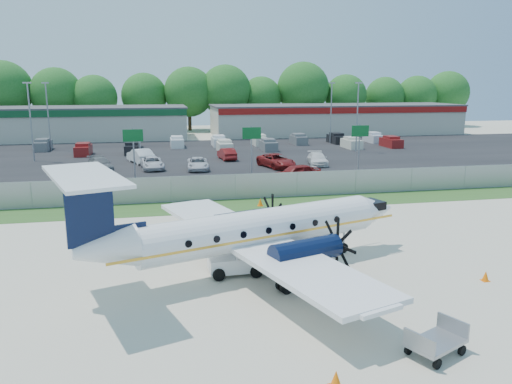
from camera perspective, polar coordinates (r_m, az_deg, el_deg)
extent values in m
plane|color=beige|center=(26.11, 2.64, -7.71)|extent=(170.00, 170.00, 0.00)
cube|color=#2D561E|center=(37.36, -1.83, -1.51)|extent=(170.00, 4.00, 0.02)
cube|color=black|center=(44.11, -3.36, 0.63)|extent=(170.00, 8.00, 0.02)
cube|color=black|center=(64.68, -6.01, 4.32)|extent=(170.00, 32.00, 0.02)
cube|color=gray|center=(39.07, -2.33, 0.59)|extent=(120.00, 0.02, 1.90)
cube|color=gray|center=(38.88, -2.34, 2.00)|extent=(120.00, 0.06, 0.06)
cube|color=gray|center=(39.27, -2.32, -0.77)|extent=(120.00, 0.06, 0.06)
cube|color=beige|center=(87.87, -23.41, 7.12)|extent=(46.00, 12.00, 5.00)
cube|color=#474749|center=(87.72, -23.56, 8.82)|extent=(46.40, 12.40, 0.24)
cube|color=#0F4723|center=(81.80, -24.39, 8.13)|extent=(46.00, 0.20, 1.00)
cube|color=beige|center=(91.79, 9.09, 8.14)|extent=(44.00, 12.00, 5.00)
cube|color=#474749|center=(91.64, 9.15, 9.78)|extent=(44.40, 12.40, 0.24)
cube|color=maroon|center=(85.99, 10.57, 9.16)|extent=(44.00, 0.20, 1.00)
cylinder|color=gray|center=(47.26, -13.77, 4.14)|extent=(0.14, 0.14, 5.00)
cube|color=#0C5923|center=(46.90, -13.89, 6.29)|extent=(1.80, 0.08, 1.10)
cylinder|color=gray|center=(48.07, -0.52, 4.62)|extent=(0.14, 0.14, 5.00)
cube|color=#0C5923|center=(47.72, -0.49, 6.74)|extent=(1.80, 0.08, 1.10)
cylinder|color=gray|center=(51.29, 11.68, 4.86)|extent=(0.14, 0.14, 5.00)
cube|color=#0C5923|center=(50.96, 11.83, 6.84)|extent=(1.80, 0.08, 1.10)
cylinder|color=gray|center=(63.49, -24.34, 7.23)|extent=(0.18, 0.18, 9.00)
cube|color=gray|center=(63.33, -24.71, 11.28)|extent=(0.90, 0.35, 0.18)
cylinder|color=gray|center=(67.18, 11.49, 8.29)|extent=(0.18, 0.18, 9.00)
cube|color=gray|center=(67.04, 11.66, 12.13)|extent=(0.90, 0.35, 0.18)
cylinder|color=gray|center=(73.26, -22.65, 7.91)|extent=(0.18, 0.18, 9.00)
cube|color=gray|center=(73.12, -22.95, 11.42)|extent=(0.90, 0.35, 0.18)
cylinder|color=gray|center=(76.48, 8.57, 8.86)|extent=(0.18, 0.18, 9.00)
cube|color=gray|center=(76.35, 8.68, 12.23)|extent=(0.90, 0.35, 0.18)
cylinder|color=white|center=(24.04, 0.63, -4.17)|extent=(12.25, 5.59, 1.87)
cone|color=white|center=(28.24, 13.41, -2.01)|extent=(2.63, 2.44, 1.87)
cone|color=white|center=(21.40, -16.90, -6.27)|extent=(3.01, 2.57, 1.87)
cube|color=black|center=(28.02, 13.15, -1.38)|extent=(1.24, 1.49, 0.44)
cube|color=white|center=(23.96, -0.39, -5.57)|extent=(8.35, 17.41, 0.22)
cylinder|color=black|center=(22.18, 5.69, -6.73)|extent=(3.51, 2.06, 1.08)
cylinder|color=black|center=(26.81, -1.34, -3.30)|extent=(3.51, 2.06, 1.08)
cube|color=black|center=(20.85, -18.50, -2.08)|extent=(1.83, 0.75, 2.85)
cube|color=white|center=(20.54, -19.04, 1.74)|extent=(4.13, 6.52, 0.14)
cylinder|color=gray|center=(27.29, 9.99, -5.57)|extent=(0.12, 0.12, 1.28)
cylinder|color=black|center=(27.40, 9.96, -6.30)|extent=(0.58, 0.34, 0.55)
cylinder|color=black|center=(22.11, 3.28, -10.64)|extent=(0.72, 0.57, 0.63)
cylinder|color=black|center=(26.76, -3.38, -6.50)|extent=(0.72, 0.57, 0.63)
cube|color=white|center=(24.12, -2.46, -8.05)|extent=(2.51, 1.55, 0.69)
cube|color=white|center=(24.03, -1.31, -6.75)|extent=(1.12, 1.32, 0.49)
cube|color=black|center=(24.11, -0.27, -6.63)|extent=(0.21, 1.09, 0.40)
cylinder|color=black|center=(23.36, -4.27, -9.42)|extent=(0.60, 0.23, 0.59)
cylinder|color=black|center=(24.79, -4.83, -8.12)|extent=(0.60, 0.23, 0.59)
cylinder|color=black|center=(23.67, 0.04, -9.08)|extent=(0.60, 0.23, 0.59)
cylinder|color=black|center=(25.08, -0.77, -7.83)|extent=(0.60, 0.23, 0.59)
cube|color=gray|center=(24.35, 3.69, -7.99)|extent=(2.29, 1.46, 0.13)
cube|color=gray|center=(23.93, 1.31, -7.49)|extent=(0.18, 1.33, 0.66)
cube|color=gray|center=(24.58, 6.03, -7.01)|extent=(0.18, 1.33, 0.66)
cylinder|color=black|center=(23.69, 2.38, -9.33)|extent=(0.40, 0.16, 0.40)
cylinder|color=black|center=(24.77, 1.52, -8.34)|extent=(0.40, 0.16, 0.40)
cylinder|color=black|center=(24.17, 5.91, -8.94)|extent=(0.40, 0.16, 0.40)
cylinder|color=black|center=(25.23, 4.91, -7.99)|extent=(0.40, 0.16, 0.40)
cube|color=gray|center=(18.44, 19.86, -15.86)|extent=(2.32, 1.93, 0.12)
cube|color=gray|center=(17.60, 18.13, -16.06)|extent=(0.58, 1.12, 0.60)
cube|color=gray|center=(19.04, 21.57, -14.07)|extent=(0.58, 1.12, 0.60)
cylinder|color=black|center=(17.79, 20.00, -17.96)|extent=(0.38, 0.26, 0.36)
cylinder|color=black|center=(18.32, 17.03, -16.81)|extent=(0.38, 0.26, 0.36)
cylinder|color=black|center=(18.85, 22.47, -16.36)|extent=(0.38, 0.26, 0.36)
cylinder|color=black|center=(19.35, 19.61, -15.34)|extent=(0.38, 0.26, 0.36)
cone|color=#FF6B08|center=(25.61, 24.76, -8.71)|extent=(0.32, 0.32, 0.48)
cube|color=#FF6B08|center=(25.69, 24.71, -9.18)|extent=(0.34, 0.34, 0.03)
cone|color=#FF6B08|center=(16.10, 9.12, -20.35)|extent=(0.38, 0.38, 0.56)
cone|color=#FF6B08|center=(37.06, 0.49, -1.16)|extent=(0.40, 0.40, 0.60)
cube|color=#FF6B08|center=(37.13, 0.49, -1.58)|extent=(0.42, 0.42, 0.03)
imported|color=maroon|center=(46.47, 4.56, 1.19)|extent=(5.05, 2.82, 1.62)
imported|color=#595B5E|center=(54.23, -17.33, 2.27)|extent=(3.38, 5.31, 1.43)
imported|color=silver|center=(54.10, -11.74, 2.55)|extent=(2.64, 4.95, 1.33)
imported|color=silver|center=(53.00, -6.65, 2.53)|extent=(2.38, 4.79, 1.30)
imported|color=maroon|center=(54.20, 2.33, 2.82)|extent=(3.87, 5.81, 1.48)
imported|color=silver|center=(56.21, 7.01, 3.08)|extent=(2.70, 4.98, 1.37)
imported|color=silver|center=(58.68, -13.04, 3.24)|extent=(3.37, 5.36, 1.67)
imported|color=maroon|center=(59.90, -3.35, 3.72)|extent=(1.93, 4.42, 1.41)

